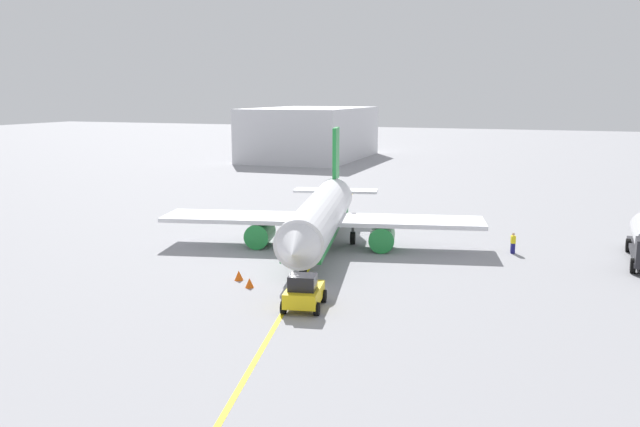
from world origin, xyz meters
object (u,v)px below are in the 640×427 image
at_px(safety_cone_wingtip, 249,283).
at_px(safety_cone_nose, 239,275).
at_px(pushback_tug, 304,292).
at_px(refueling_worker, 513,243).
at_px(airplane, 321,217).

bearing_deg(safety_cone_wingtip, safety_cone_nose, -131.96).
relative_size(pushback_tug, safety_cone_wingtip, 5.90).
bearing_deg(refueling_worker, safety_cone_wingtip, -43.70).
distance_m(pushback_tug, safety_cone_wingtip, 5.84).
bearing_deg(safety_cone_nose, pushback_tug, 57.81).
bearing_deg(pushback_tug, safety_cone_nose, -122.19).
distance_m(refueling_worker, safety_cone_wingtip, 22.79).
relative_size(pushback_tug, refueling_worker, 2.29).
relative_size(airplane, safety_cone_wingtip, 43.24).
bearing_deg(refueling_worker, safety_cone_nose, -48.78).
relative_size(airplane, safety_cone_nose, 41.08).
xyz_separation_m(safety_cone_nose, safety_cone_wingtip, (1.36, 1.51, -0.02)).
bearing_deg(safety_cone_nose, safety_cone_wingtip, 48.04).
distance_m(pushback_tug, refueling_worker, 22.02).
height_order(pushback_tug, safety_cone_wingtip, pushback_tug).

